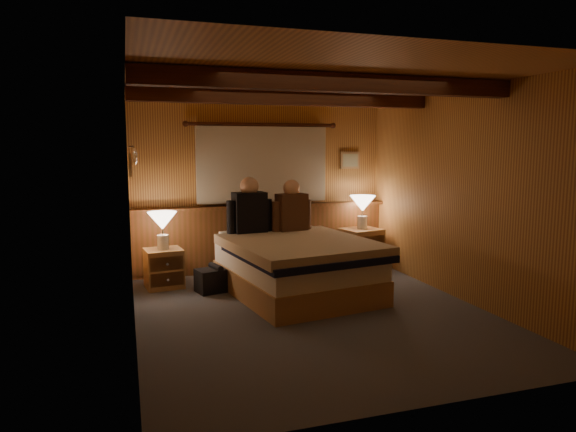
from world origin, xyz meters
name	(u,v)px	position (x,y,z in m)	size (l,w,h in m)	color
floor	(312,313)	(0.00, 0.00, 0.00)	(4.20, 4.20, 0.00)	#494E57
ceiling	(314,81)	(0.00, 0.00, 2.40)	(4.20, 4.20, 0.00)	tan
wall_back	(262,186)	(0.00, 2.10, 1.20)	(3.60, 3.60, 0.00)	gold
wall_left	(130,206)	(-1.80, 0.00, 1.20)	(4.20, 4.20, 0.00)	gold
wall_right	(462,195)	(1.80, 0.00, 1.20)	(4.20, 4.20, 0.00)	gold
wall_front	(427,233)	(0.00, -2.10, 1.20)	(3.60, 3.60, 0.00)	gold
wainscot	(263,236)	(0.00, 2.04, 0.49)	(3.60, 0.23, 0.94)	brown
curtain_window	(263,163)	(0.00, 2.03, 1.52)	(2.18, 0.09, 1.11)	#4B2412
ceiling_beams	(309,92)	(0.00, 0.15, 2.31)	(3.60, 1.65, 0.16)	#4B2412
coat_rail	(134,153)	(-1.72, 1.58, 1.67)	(0.05, 0.55, 0.24)	white
framed_print	(350,160)	(1.35, 2.08, 1.55)	(0.30, 0.04, 0.25)	tan
bed	(296,265)	(0.06, 0.73, 0.35)	(1.78, 2.16, 0.67)	#B6804D
nightstand_left	(164,268)	(-1.42, 1.50, 0.24)	(0.49, 0.45, 0.49)	#B6804D
nightstand_right	(361,248)	(1.40, 1.74, 0.28)	(0.60, 0.56, 0.57)	#B6804D
lamp_left	(162,223)	(-1.42, 1.50, 0.81)	(0.36, 0.36, 0.47)	silver
lamp_right	(363,206)	(1.41, 1.75, 0.91)	(0.37, 0.37, 0.48)	silver
person_left	(250,210)	(-0.35, 1.37, 0.96)	(0.60, 0.28, 0.73)	black
person_right	(292,210)	(0.21, 1.36, 0.94)	(0.56, 0.29, 0.69)	#472B1C
duffel_bag	(216,279)	(-0.83, 1.14, 0.15)	(0.52, 0.39, 0.34)	black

